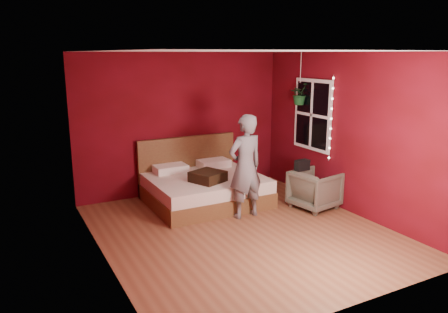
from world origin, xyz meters
The scene contains 10 objects.
floor centered at (0.00, 0.00, 0.00)m, with size 4.50×4.50×0.00m, color brown.
room_walls centered at (0.00, 0.00, 1.68)m, with size 4.04×4.54×2.62m.
window centered at (1.97, 0.90, 1.50)m, with size 0.05×0.97×1.27m.
fairy_lights centered at (1.94, 0.37, 1.50)m, with size 0.04×0.04×1.45m.
bed centered at (0.06, 1.47, 0.28)m, with size 1.93×1.64×1.06m.
person centered at (0.34, 0.50, 0.83)m, with size 0.61×0.40×1.66m, color slate.
armchair centered at (1.60, 0.30, 0.32)m, with size 0.69×0.71×0.65m, color #5D5949.
handbag centered at (1.43, 0.45, 0.74)m, with size 0.25×0.13×0.18m, color black.
throw_pillow centered at (-0.03, 1.10, 0.57)m, with size 0.48×0.48×0.17m, color black.
hanging_plant centered at (1.88, 1.18, 1.86)m, with size 0.40×0.36×0.94m.
Camera 1 is at (-3.07, -5.22, 2.57)m, focal length 35.00 mm.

